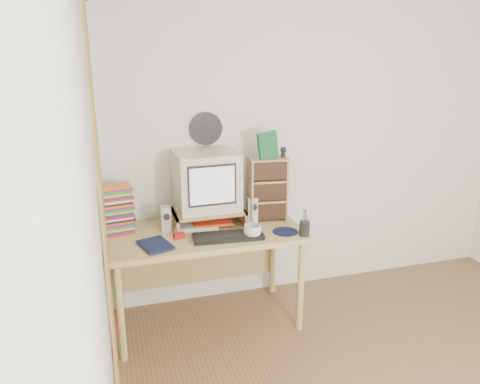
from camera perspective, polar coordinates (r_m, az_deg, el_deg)
back_wall at (r=3.92m, az=9.30°, el=5.74°), size 3.50×0.00×3.50m
left_wall at (r=1.87m, az=-17.29°, el=-8.11°), size 0.00×3.50×3.50m
curtain at (r=2.35m, az=-16.09°, el=-5.30°), size 0.00×2.20×2.20m
wall_disc at (r=3.56m, az=-4.17°, el=7.71°), size 0.25×0.02×0.25m
desk at (r=3.51m, az=-4.46°, el=-6.39°), size 1.40×0.70×0.75m
monitor_riser at (r=3.47m, az=-3.87°, el=-2.60°), size 0.52×0.30×0.12m
crt_monitor at (r=3.44m, az=-4.07°, el=1.41°), size 0.46×0.46×0.43m
speaker_left at (r=3.40m, az=-9.00°, el=-3.23°), size 0.07×0.07×0.19m
speaker_right at (r=3.53m, az=1.50°, el=-2.13°), size 0.08×0.08×0.20m
keyboard at (r=3.25m, az=-1.45°, el=-5.45°), size 0.50×0.20×0.03m
dvd_stack at (r=3.42m, az=-14.66°, el=-2.53°), size 0.22×0.17×0.29m
cd_rack at (r=3.54m, az=3.43°, el=0.36°), size 0.31×0.19×0.48m
mug at (r=3.25m, az=1.53°, el=-4.83°), size 0.14×0.14×0.10m
diary at (r=3.15m, az=-11.81°, el=-6.52°), size 0.26×0.22×0.04m
mousepad at (r=3.38m, az=5.55°, el=-4.84°), size 0.24×0.24×0.00m
pen_cup at (r=3.31m, az=7.88°, el=-4.07°), size 0.08×0.08×0.15m
papers at (r=3.49m, az=-4.76°, el=-3.77°), size 0.33×0.25×0.04m
red_box at (r=3.29m, az=-7.45°, el=-5.30°), size 0.08×0.06×0.04m
game_box at (r=3.43m, az=3.40°, el=5.69°), size 0.16×0.07×0.20m
webcam at (r=3.49m, az=5.29°, el=4.87°), size 0.05×0.05×0.08m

